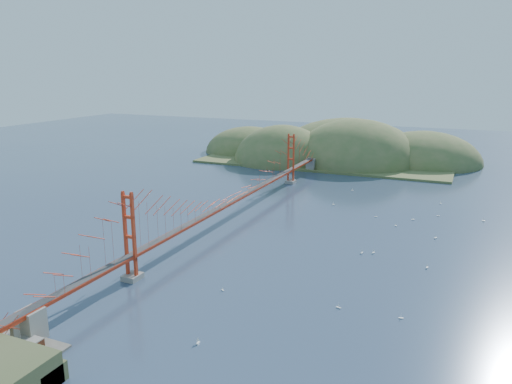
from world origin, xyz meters
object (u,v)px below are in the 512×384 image
at_px(fort, 21,343).
at_px(sailboat_0, 362,252).
at_px(sailboat_1, 396,225).
at_px(bridge, 235,180).
at_px(sailboat_2, 338,307).

xyz_separation_m(fort, sailboat_0, (24.74, 38.99, -0.52)).
bearing_deg(sailboat_1, fort, -116.73).
xyz_separation_m(bridge, sailboat_2, (26.37, -27.24, -6.86)).
relative_size(sailboat_2, sailboat_1, 1.14).
height_order(sailboat_0, sailboat_1, sailboat_0).
bearing_deg(sailboat_0, bridge, 160.32).
xyz_separation_m(bridge, fort, (0.40, -47.98, -6.34)).
xyz_separation_m(fort, sailboat_2, (25.97, 20.74, -0.52)).
distance_m(fort, sailboat_1, 60.86).
bearing_deg(sailboat_2, sailboat_1, 87.61).
xyz_separation_m(fort, sailboat_1, (27.37, 54.35, -0.53)).
relative_size(sailboat_0, sailboat_2, 1.01).
bearing_deg(sailboat_2, fort, -141.39).
distance_m(bridge, fort, 48.40).
bearing_deg(bridge, fort, -89.52).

